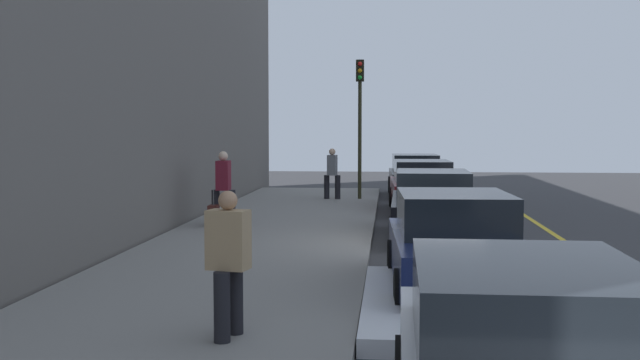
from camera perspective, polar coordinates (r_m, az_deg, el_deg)
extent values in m
plane|color=#333335|center=(15.83, 7.46, -5.14)|extent=(56.00, 56.00, 0.00)
cube|color=gray|center=(16.03, -4.45, -4.73)|extent=(28.00, 4.60, 0.15)
cube|color=gold|center=(16.28, 18.84, -5.05)|extent=(28.00, 0.14, 0.01)
cube|color=white|center=(10.50, 4.78, -9.14)|extent=(4.36, 0.56, 0.22)
cylinder|color=black|center=(26.83, 9.08, -0.77)|extent=(0.65, 0.24, 0.64)
cylinder|color=black|center=(26.72, 5.49, -0.76)|extent=(0.65, 0.24, 0.64)
cylinder|color=black|center=(29.46, 8.58, -0.36)|extent=(0.65, 0.24, 0.64)
cylinder|color=black|center=(29.36, 5.31, -0.34)|extent=(0.65, 0.24, 0.64)
cube|color=#383A3D|center=(28.06, 7.12, 0.01)|extent=(4.32, 1.92, 0.64)
cube|color=black|center=(28.24, 7.10, 1.29)|extent=(2.27, 1.66, 0.60)
cylinder|color=black|center=(21.58, 10.11, -1.91)|extent=(0.65, 0.24, 0.64)
cylinder|color=black|center=(21.45, 5.64, -1.90)|extent=(0.65, 0.24, 0.64)
cylinder|color=black|center=(24.25, 9.40, -1.27)|extent=(0.65, 0.24, 0.64)
cylinder|color=black|center=(24.14, 5.43, -1.25)|extent=(0.65, 0.24, 0.64)
cube|color=maroon|center=(22.81, 7.64, -0.88)|extent=(4.40, 1.91, 0.64)
cube|color=black|center=(22.99, 7.62, 0.70)|extent=(2.30, 1.66, 0.60)
cylinder|color=black|center=(16.09, 11.56, -3.88)|extent=(0.64, 0.23, 0.64)
cylinder|color=black|center=(16.02, 5.55, -3.86)|extent=(0.64, 0.23, 0.64)
cylinder|color=black|center=(18.69, 10.80, -2.80)|extent=(0.64, 0.23, 0.64)
cylinder|color=black|center=(18.63, 5.64, -2.77)|extent=(0.64, 0.23, 0.64)
cube|color=black|center=(17.31, 8.39, -2.40)|extent=(4.26, 1.87, 0.64)
cube|color=black|center=(17.46, 8.38, -0.30)|extent=(2.23, 1.64, 0.60)
cylinder|color=black|center=(10.42, 15.53, -8.18)|extent=(0.65, 0.24, 0.64)
cylinder|color=black|center=(10.19, 6.16, -8.33)|extent=(0.65, 0.24, 0.64)
cylinder|color=black|center=(12.88, 13.08, -5.84)|extent=(0.65, 0.24, 0.64)
cylinder|color=black|center=(12.70, 5.55, -5.89)|extent=(0.65, 0.24, 0.64)
cube|color=navy|center=(11.47, 10.05, -5.62)|extent=(4.19, 1.95, 0.64)
cube|color=black|center=(11.58, 9.96, -2.42)|extent=(2.20, 1.68, 0.60)
cube|color=black|center=(5.77, 15.18, -8.86)|extent=(2.26, 1.63, 0.60)
cylinder|color=black|center=(8.78, -6.33, -8.88)|extent=(0.18, 0.18, 0.77)
cylinder|color=black|center=(8.46, -7.31, -9.38)|extent=(0.18, 0.18, 0.77)
cube|color=tan|center=(8.49, -6.85, -4.43)|extent=(0.36, 0.49, 0.66)
sphere|color=tan|center=(8.44, -6.87, -1.52)|extent=(0.21, 0.21, 0.21)
cylinder|color=black|center=(18.66, -6.60, -2.01)|extent=(0.19, 0.19, 0.83)
cylinder|color=black|center=(18.73, -7.78, -2.00)|extent=(0.19, 0.19, 0.83)
cube|color=maroon|center=(18.63, -7.21, 0.35)|extent=(0.49, 0.32, 0.71)
sphere|color=beige|center=(18.61, -7.22, 1.78)|extent=(0.23, 0.23, 0.23)
cylinder|color=black|center=(25.15, 1.32, -0.53)|extent=(0.18, 0.18, 0.78)
cylinder|color=black|center=(25.21, 0.50, -0.52)|extent=(0.18, 0.18, 0.78)
cube|color=slate|center=(25.13, 0.92, 1.12)|extent=(0.47, 0.32, 0.66)
sphere|color=#D8AD8C|center=(25.12, 0.92, 2.12)|extent=(0.22, 0.22, 0.22)
cylinder|color=#2D2D19|center=(25.17, 2.98, 2.97)|extent=(0.12, 0.12, 3.85)
cube|color=black|center=(25.24, 3.00, 8.14)|extent=(0.26, 0.26, 0.70)
sphere|color=red|center=(25.10, 2.99, 8.64)|extent=(0.14, 0.14, 0.14)
sphere|color=orange|center=(25.08, 2.99, 8.14)|extent=(0.14, 0.14, 0.14)
sphere|color=green|center=(25.07, 2.98, 7.64)|extent=(0.14, 0.14, 0.14)
cube|color=#471E19|center=(18.33, -7.94, -2.65)|extent=(0.34, 0.22, 0.50)
cylinder|color=#4C4C4C|center=(18.29, -7.95, -1.30)|extent=(0.03, 0.03, 0.36)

